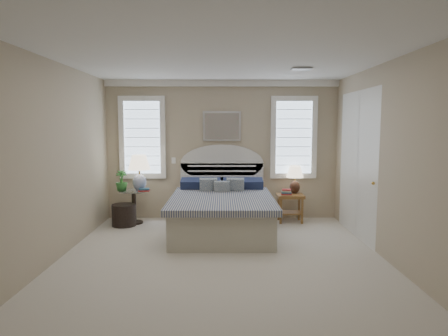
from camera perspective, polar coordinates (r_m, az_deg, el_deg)
floor at (r=5.63m, az=-0.33°, el=-12.94°), size 4.50×5.00×0.01m
ceiling at (r=5.39m, az=-0.35°, el=15.34°), size 4.50×5.00×0.01m
wall_back at (r=7.83m, az=-0.30°, el=2.56°), size 4.50×0.02×2.70m
wall_left at (r=5.80m, az=-23.17°, el=0.81°), size 0.02×5.00×2.70m
wall_right at (r=5.79m, az=22.53°, el=0.83°), size 0.02×5.00×2.70m
crown_molding at (r=7.82m, az=-0.31°, el=12.02°), size 4.50×0.08×0.12m
hvac_vent at (r=6.29m, az=10.99°, el=13.71°), size 0.30×0.20×0.02m
switch_plate at (r=7.89m, az=-7.22°, el=1.08°), size 0.08×0.01×0.12m
window_left at (r=7.96m, az=-11.57°, el=4.29°), size 0.90×0.06×1.60m
window_right at (r=7.92m, az=9.90°, el=4.32°), size 0.90×0.06×1.60m
painting at (r=7.78m, az=-0.30°, el=6.00°), size 0.74×0.04×0.58m
closet_door at (r=6.91m, az=18.50°, el=0.52°), size 0.02×1.80×2.40m
bed at (r=6.93m, az=-0.31°, el=-5.97°), size 1.72×2.28×1.47m
side_table_left at (r=7.69m, az=-12.74°, el=-4.91°), size 0.56×0.56×0.63m
nightstand_right at (r=7.72m, az=9.43°, el=-4.81°), size 0.50×0.40×0.53m
floor_pot at (r=7.59m, az=-14.10°, el=-6.54°), size 0.56×0.56×0.40m
lamp_left at (r=7.56m, az=-12.01°, el=-0.08°), size 0.52×0.52×0.67m
lamp_right at (r=7.81m, az=10.09°, el=-1.20°), size 0.43×0.43×0.53m
potted_plant at (r=7.58m, az=-14.43°, el=-1.78°), size 0.27×0.27×0.38m
books_left at (r=7.48m, az=-11.35°, el=-3.08°), size 0.22×0.18×0.05m
books_right at (r=7.65m, az=8.89°, el=-3.42°), size 0.21×0.17×0.11m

